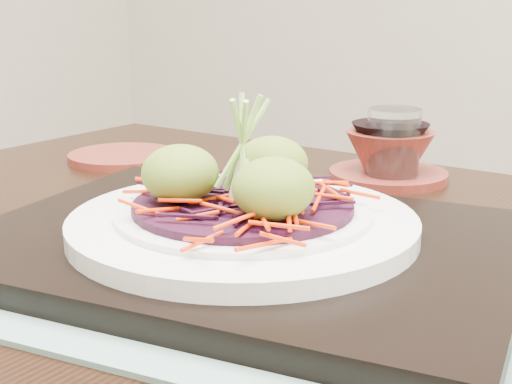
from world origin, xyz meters
The scene contains 11 objects.
dining_table centered at (0.04, -0.05, 0.59)m, with size 1.13×0.78×0.68m.
placemat centered at (0.05, -0.12, 0.68)m, with size 0.51×0.40×0.00m, color gray.
serving_tray centered at (0.05, -0.12, 0.70)m, with size 0.44×0.33×0.02m, color black.
white_plate centered at (0.05, -0.12, 0.71)m, with size 0.29×0.29×0.02m.
cabbage_bed centered at (0.05, -0.12, 0.73)m, with size 0.18×0.18×0.01m, color black.
carrot_julienne centered at (0.05, -0.12, 0.74)m, with size 0.22×0.22×0.01m, color red, non-canonical shape.
guacamole_scoops centered at (0.05, -0.12, 0.75)m, with size 0.16×0.14×0.05m.
scallion_garnish centered at (0.05, -0.12, 0.78)m, with size 0.07×0.07×0.10m, color #8CCC51, non-canonical shape.
terracotta_side_plate centered at (-0.30, 0.11, 0.69)m, with size 0.15×0.15×0.01m, color maroon.
water_glass centered at (0.05, 0.19, 0.73)m, with size 0.06×0.06×0.09m, color white.
terracotta_bowl_set centered at (0.04, 0.21, 0.71)m, with size 0.17×0.17×0.06m.
Camera 1 is at (0.36, -0.59, 0.89)m, focal length 50.00 mm.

